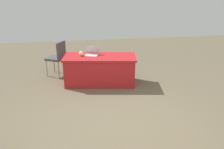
# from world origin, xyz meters

# --- Properties ---
(ground_plane) EXTENTS (14.40, 14.40, 0.00)m
(ground_plane) POSITION_xyz_m (0.00, 0.00, 0.00)
(ground_plane) COLOR brown
(table_foreground) EXTENTS (1.90, 1.07, 0.73)m
(table_foreground) POSITION_xyz_m (0.01, -1.97, 0.37)
(table_foreground) COLOR #AD1E23
(table_foreground) RESTS_ON ground
(chair_tucked_right) EXTENTS (0.60, 0.60, 0.97)m
(chair_tucked_right) POSITION_xyz_m (1.09, -2.78, 0.56)
(chair_tucked_right) COLOR #9E9993
(chair_tucked_right) RESTS_ON ground
(laptop_silver) EXTENTS (0.40, 0.39, 0.21)m
(laptop_silver) POSITION_xyz_m (0.20, -2.10, 0.77)
(laptop_silver) COLOR silver
(laptop_silver) RESTS_ON table_foreground
(yarn_ball) EXTENTS (0.12, 0.12, 0.12)m
(yarn_ball) POSITION_xyz_m (0.46, -2.08, 0.79)
(yarn_ball) COLOR beige
(yarn_ball) RESTS_ON table_foreground
(scissors_red) EXTENTS (0.09, 0.18, 0.01)m
(scissors_red) POSITION_xyz_m (-0.43, -1.84, 0.73)
(scissors_red) COLOR red
(scissors_red) RESTS_ON table_foreground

